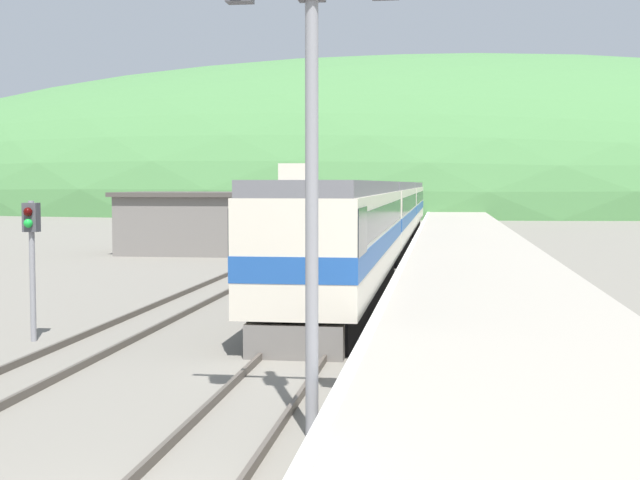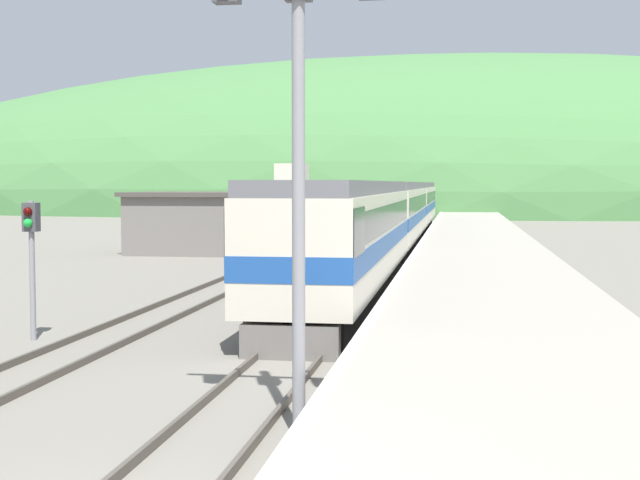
{
  "view_description": "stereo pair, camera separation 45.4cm",
  "coord_description": "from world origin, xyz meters",
  "px_view_note": "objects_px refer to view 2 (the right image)",
  "views": [
    {
      "loc": [
        3.23,
        -8.6,
        3.89
      ],
      "look_at": [
        -0.08,
        15.45,
        2.34
      ],
      "focal_mm": 50.0,
      "sensor_mm": 36.0,
      "label": 1
    },
    {
      "loc": [
        3.68,
        -8.53,
        3.89
      ],
      "look_at": [
        -0.08,
        15.45,
        2.34
      ],
      "focal_mm": 50.0,
      "sensor_mm": 36.0,
      "label": 2
    }
  ],
  "objects_px": {
    "signal_mast_main": "(298,45)",
    "signal_post_siding": "(31,240)",
    "express_train_lead_car": "(345,236)",
    "carriage_third": "(414,205)",
    "carriage_second": "(394,214)"
  },
  "relations": [
    {
      "from": "signal_mast_main",
      "to": "signal_post_siding",
      "type": "height_order",
      "value": "signal_mast_main"
    },
    {
      "from": "express_train_lead_car",
      "to": "carriage_third",
      "type": "distance_m",
      "value": 44.41
    },
    {
      "from": "signal_mast_main",
      "to": "signal_post_siding",
      "type": "distance_m",
      "value": 11.32
    },
    {
      "from": "signal_mast_main",
      "to": "signal_post_siding",
      "type": "bearing_deg",
      "value": 137.93
    },
    {
      "from": "carriage_second",
      "to": "signal_post_siding",
      "type": "distance_m",
      "value": 30.97
    },
    {
      "from": "signal_post_siding",
      "to": "signal_mast_main",
      "type": "bearing_deg",
      "value": -42.07
    },
    {
      "from": "express_train_lead_car",
      "to": "signal_post_siding",
      "type": "bearing_deg",
      "value": -129.14
    },
    {
      "from": "express_train_lead_car",
      "to": "carriage_second",
      "type": "height_order",
      "value": "express_train_lead_car"
    },
    {
      "from": "carriage_second",
      "to": "signal_mast_main",
      "type": "xyz_separation_m",
      "value": [
        1.26,
        -37.46,
        3.8
      ]
    },
    {
      "from": "express_train_lead_car",
      "to": "signal_mast_main",
      "type": "xyz_separation_m",
      "value": [
        1.26,
        -15.51,
        3.79
      ]
    },
    {
      "from": "carriage_second",
      "to": "signal_mast_main",
      "type": "relative_size",
      "value": 2.5
    },
    {
      "from": "carriage_second",
      "to": "signal_post_siding",
      "type": "relative_size",
      "value": 6.22
    },
    {
      "from": "signal_mast_main",
      "to": "express_train_lead_car",
      "type": "bearing_deg",
      "value": 94.66
    },
    {
      "from": "express_train_lead_car",
      "to": "carriage_second",
      "type": "xyz_separation_m",
      "value": [
        0.0,
        21.95,
        -0.01
      ]
    },
    {
      "from": "signal_mast_main",
      "to": "signal_post_siding",
      "type": "xyz_separation_m",
      "value": [
        -8.0,
        7.22,
        -3.46
      ]
    }
  ]
}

